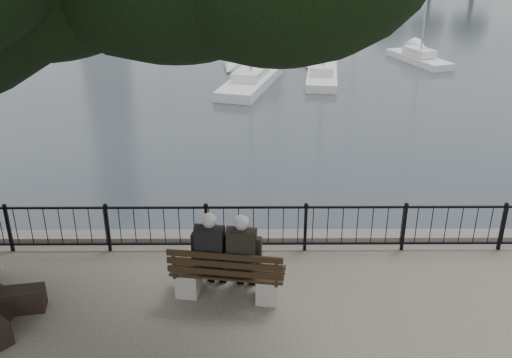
{
  "coord_description": "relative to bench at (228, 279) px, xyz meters",
  "views": [
    {
      "loc": [
        -0.06,
        -7.63,
        6.1
      ],
      "look_at": [
        0.0,
        2.5,
        1.6
      ],
      "focal_mm": 40.0,
      "sensor_mm": 36.0,
      "label": 1
    }
  ],
  "objects": [
    {
      "name": "harbor",
      "position": [
        0.51,
        2.11,
        -0.87
      ],
      "size": [
        260.0,
        260.0,
        1.2
      ],
      "color": "#5D5C58",
      "rests_on": "ground"
    },
    {
      "name": "railing",
      "position": [
        0.51,
        1.61,
        0.19
      ],
      "size": [
        22.06,
        0.06,
        1.0
      ],
      "color": "black",
      "rests_on": "ground"
    },
    {
      "name": "bench",
      "position": [
        0.0,
        0.0,
        0.0
      ],
      "size": [
        2.08,
        0.89,
        1.06
      ],
      "color": "gray",
      "rests_on": "ground"
    },
    {
      "name": "person_left",
      "position": [
        -0.27,
        0.16,
        0.4
      ],
      "size": [
        0.54,
        0.88,
        1.68
      ],
      "color": "black",
      "rests_on": "ground"
    },
    {
      "name": "person_right",
      "position": [
        0.28,
        0.07,
        0.4
      ],
      "size": [
        0.54,
        0.88,
        1.68
      ],
      "color": "black",
      "rests_on": "ground"
    },
    {
      "name": "sailboat_b",
      "position": [
        0.36,
        18.5,
        -1.03
      ],
      "size": [
        3.33,
        6.4,
        12.27
      ],
      "color": "white",
      "rests_on": "ground"
    },
    {
      "name": "sailboat_c",
      "position": [
        3.94,
        19.76,
        -1.07
      ],
      "size": [
        2.14,
        5.46,
        9.94
      ],
      "color": "white",
      "rests_on": "ground"
    },
    {
      "name": "sailboat_d",
      "position": [
        9.89,
        23.79,
        -1.08
      ],
      "size": [
        2.85,
        5.07,
        9.0
      ],
      "color": "white",
      "rests_on": "ground"
    },
    {
      "name": "sailboat_f",
      "position": [
        2.11,
        29.97,
        -1.03
      ],
      "size": [
        3.13,
        5.23,
        11.33
      ],
      "color": "white",
      "rests_on": "ground"
    },
    {
      "name": "sailboat_g",
      "position": [
        8.63,
        37.72,
        -1.05
      ],
      "size": [
        3.51,
        6.31,
        11.64
      ],
      "color": "white",
      "rests_on": "ground"
    },
    {
      "name": "sailboat_h",
      "position": [
        -7.29,
        41.7,
        -1.04
      ],
      "size": [
        2.4,
        4.81,
        10.6
      ],
      "color": "white",
      "rests_on": "ground"
    }
  ]
}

